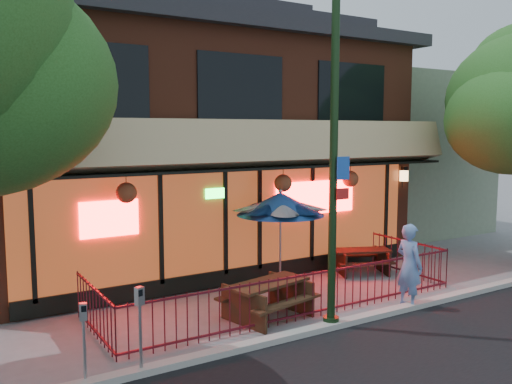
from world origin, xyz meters
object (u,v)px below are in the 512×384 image
street_light (334,171)px  picnic_table_right (361,257)px  patio_umbrella (280,204)px  parking_meter_far (84,330)px  picnic_table_left (268,294)px  pedestrian (409,266)px  parking_meter_near (140,316)px

street_light → picnic_table_right: bearing=39.7°
patio_umbrella → parking_meter_far: size_ratio=1.89×
picnic_table_left → patio_umbrella: bearing=49.4°
picnic_table_right → pedestrian: bearing=-111.8°
picnic_table_right → parking_meter_far: 8.67m
street_light → pedestrian: size_ratio=3.71×
patio_umbrella → parking_meter_far: bearing=-153.1°
pedestrian → parking_meter_far: pedestrian is taller
patio_umbrella → pedestrian: (1.60, -2.75, -1.18)m
street_light → parking_meter_near: size_ratio=4.81×
parking_meter_near → pedestrian: bearing=1.2°
picnic_table_right → patio_umbrella: (-2.68, 0.04, 1.69)m
picnic_table_left → parking_meter_near: parking_meter_near is taller
parking_meter_near → street_light: bearing=1.1°
pedestrian → parking_meter_far: size_ratio=1.43×
pedestrian → parking_meter_far: (-7.12, -0.05, -0.05)m
picnic_table_left → pedestrian: (3.05, -1.05, 0.43)m
parking_meter_near → parking_meter_far: bearing=174.7°
street_light → picnic_table_right: street_light is taller
parking_meter_far → pedestrian: bearing=0.4°
patio_umbrella → pedestrian: 3.39m
picnic_table_left → pedestrian: 3.26m
parking_meter_far → patio_umbrella: bearing=26.9°
parking_meter_near → patio_umbrella: bearing=31.7°
street_light → pedestrian: street_light is taller
patio_umbrella → pedestrian: bearing=-59.9°
parking_meter_near → parking_meter_far: size_ratio=1.10×
patio_umbrella → parking_meter_near: patio_umbrella is taller
street_light → patio_umbrella: (0.65, 2.80, -1.03)m
picnic_table_left → pedestrian: bearing=-19.0°
picnic_table_left → parking_meter_far: parking_meter_far is taller
patio_umbrella → parking_meter_far: 6.31m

